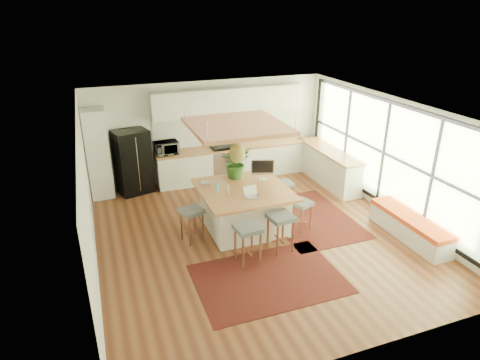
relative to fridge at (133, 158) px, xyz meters
name	(u,v)px	position (x,y,z in m)	size (l,w,h in m)	color
floor	(257,235)	(2.14, -3.15, -0.93)	(7.00, 7.00, 0.00)	#5C2C1A
ceiling	(259,110)	(2.14, -3.15, 1.78)	(7.00, 7.00, 0.00)	white
wall_back	(209,130)	(2.14, 0.35, 0.42)	(6.50, 6.50, 0.00)	white
wall_front	(362,275)	(2.14, -6.65, 0.42)	(6.50, 6.50, 0.00)	white
wall_left	(87,201)	(-1.11, -3.15, 0.42)	(7.00, 7.00, 0.00)	white
wall_right	(391,157)	(5.39, -3.15, 0.42)	(7.00, 7.00, 0.00)	white
window_wall	(390,155)	(5.36, -3.15, 0.47)	(0.10, 6.20, 2.60)	black
pantry	(98,154)	(-0.81, 0.03, 0.20)	(0.55, 0.60, 2.25)	silver
back_counter_base	(232,163)	(2.69, 0.03, -0.49)	(4.20, 0.60, 0.88)	silver
back_counter_top	(232,147)	(2.69, 0.03, -0.03)	(4.24, 0.64, 0.05)	#A36139
backsplash	(228,129)	(2.69, 0.33, 0.43)	(4.20, 0.02, 0.80)	white
upper_cabinets	(230,101)	(2.69, 0.17, 1.22)	(4.20, 0.34, 0.70)	silver
range	(224,162)	(2.44, 0.03, -0.43)	(0.76, 0.62, 1.00)	#A5A5AA
right_counter_base	(328,167)	(5.07, -1.15, -0.49)	(0.60, 2.50, 0.88)	silver
right_counter_top	(330,151)	(5.07, -1.15, -0.03)	(0.64, 2.54, 0.05)	#A36139
window_bench	(409,227)	(5.09, -4.35, -0.68)	(0.52, 2.00, 0.50)	silver
ceiling_panel	(237,139)	(1.84, -2.75, 1.12)	(1.86, 1.86, 0.80)	#A36139
rug_near	(269,279)	(1.74, -4.66, -0.92)	(2.60, 1.80, 0.01)	black
rug_right	(309,218)	(3.55, -2.87, -0.92)	(1.80, 2.60, 0.01)	black
fridge	(133,158)	(0.00, 0.00, 0.00)	(0.82, 0.64, 1.66)	black
island	(244,208)	(1.98, -2.74, -0.46)	(1.85, 1.85, 0.93)	#A36139
stool_near_left	(248,246)	(1.58, -4.03, -0.57)	(0.46, 0.46, 0.78)	#4E5456
stool_near_right	(280,234)	(2.34, -3.86, -0.57)	(0.46, 0.46, 0.78)	#4E5456
stool_right_front	(301,215)	(3.11, -3.26, -0.57)	(0.40, 0.40, 0.67)	#4E5456
stool_right_back	(283,194)	(3.23, -2.16, -0.57)	(0.39, 0.39, 0.66)	#4E5456
stool_left_side	(192,225)	(0.80, -2.88, -0.57)	(0.43, 0.43, 0.72)	#4E5456
laptop	(253,191)	(2.01, -3.18, 0.12)	(0.30, 0.31, 0.22)	#A5A5AA
monitor	(263,169)	(2.55, -2.43, 0.26)	(0.52, 0.18, 0.48)	#A5A5AA
microwave	(166,146)	(0.89, 0.03, 0.20)	(0.60, 0.33, 0.41)	#A5A5AA
island_plant	(236,166)	(2.03, -2.09, 0.29)	(0.65, 0.72, 0.56)	#1E4C19
island_bowl	(206,183)	(1.29, -2.25, 0.03)	(0.22, 0.22, 0.05)	silver
island_bottle_0	(217,186)	(1.43, -2.64, 0.10)	(0.07, 0.07, 0.19)	#39C2E7
island_bottle_1	(228,190)	(1.58, -2.89, 0.10)	(0.07, 0.07, 0.19)	silver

